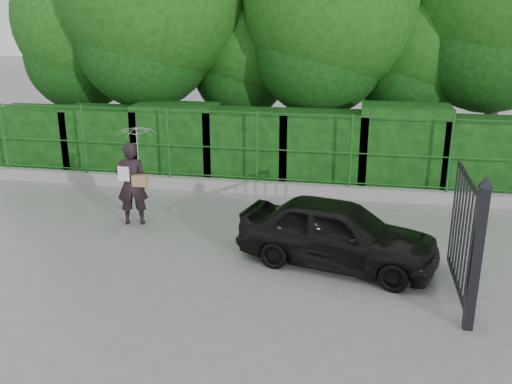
# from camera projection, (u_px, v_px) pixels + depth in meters

# --- Properties ---
(ground) EXTENTS (80.00, 80.00, 0.00)m
(ground) POSITION_uv_depth(u_px,v_px,m) (191.00, 269.00, 10.34)
(ground) COLOR gray
(kerb) EXTENTS (14.00, 0.25, 0.30)m
(kerb) POSITION_uv_depth(u_px,v_px,m) (241.00, 186.00, 14.50)
(kerb) COLOR #9E9E99
(kerb) RESTS_ON ground
(fence) EXTENTS (14.13, 0.06, 1.80)m
(fence) POSITION_uv_depth(u_px,v_px,m) (250.00, 147.00, 14.13)
(fence) COLOR #185A1B
(fence) RESTS_ON kerb
(hedge) EXTENTS (14.20, 1.20, 2.18)m
(hedge) POSITION_uv_depth(u_px,v_px,m) (253.00, 146.00, 15.15)
(hedge) COLOR black
(hedge) RESTS_ON ground
(trees) EXTENTS (17.10, 6.15, 8.08)m
(trees) POSITION_uv_depth(u_px,v_px,m) (304.00, 2.00, 15.92)
(trees) COLOR black
(trees) RESTS_ON ground
(gate) EXTENTS (0.22, 2.33, 2.36)m
(gate) POSITION_uv_depth(u_px,v_px,m) (471.00, 242.00, 8.51)
(gate) COLOR black
(gate) RESTS_ON ground
(woman) EXTENTS (0.97, 0.90, 2.15)m
(woman) POSITION_uv_depth(u_px,v_px,m) (135.00, 163.00, 12.06)
(woman) COLOR black
(woman) RESTS_ON ground
(car) EXTENTS (3.87, 2.30, 1.23)m
(car) POSITION_uv_depth(u_px,v_px,m) (338.00, 233.00, 10.35)
(car) COLOR black
(car) RESTS_ON ground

